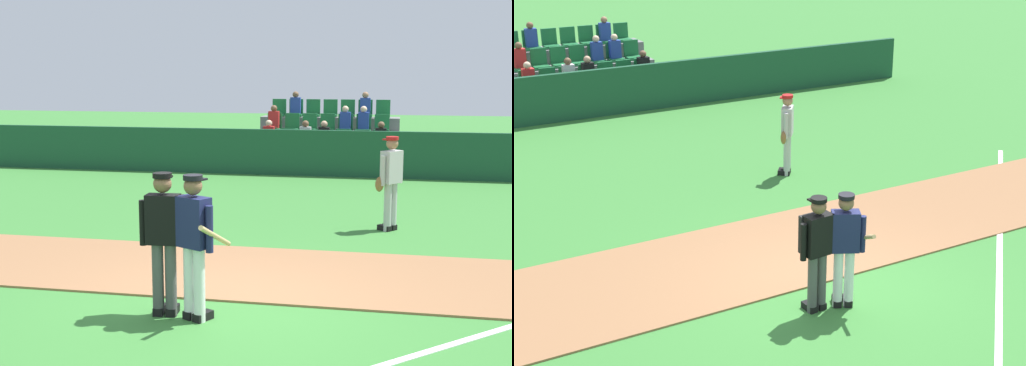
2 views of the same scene
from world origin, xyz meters
The scene contains 8 objects.
ground_plane centered at (0.00, 0.00, 0.00)m, with size 80.00×80.00×0.00m, color #387A33.
infield_dirt_path centered at (0.00, 1.59, 0.01)m, with size 28.00×2.77×0.03m, color #936642.
foul_line_chalk centered at (3.00, -0.50, 0.01)m, with size 12.00×0.10×0.01m, color white.
dugout_fence centered at (0.00, 11.38, 0.65)m, with size 20.00×0.16×1.30m, color #19472D.
stadium_bleachers centered at (0.00, 13.25, 0.64)m, with size 4.45×2.95×2.30m.
batter_navy_jersey centered at (-0.16, -0.51, 0.97)m, with size 0.63×0.79×1.76m.
umpire_home_plate centered at (-0.57, -0.40, 1.00)m, with size 0.59×0.32×1.76m.
runner_grey_jersey centered at (2.03, 4.81, 0.96)m, with size 0.52×0.54×1.76m.
Camera 1 is at (2.16, -8.24, 2.95)m, focal length 49.33 mm.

